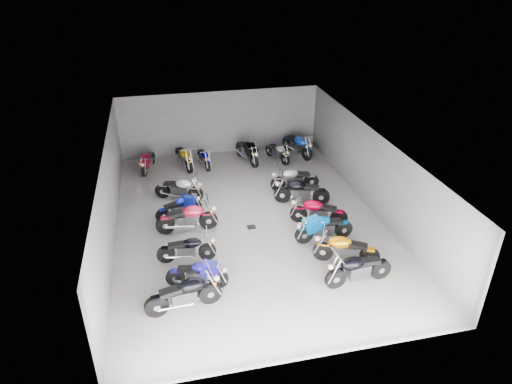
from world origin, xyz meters
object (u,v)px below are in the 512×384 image
Objects in this scene: motorcycle_left_a at (184,294)px; motorcycle_right_f at (294,179)px; motorcycle_back_f at (298,145)px; motorcycle_right_e at (301,191)px; motorcycle_back_b at (184,157)px; motorcycle_left_c at (187,249)px; motorcycle_right_a at (358,269)px; motorcycle_back_d at (247,151)px; motorcycle_right_b at (346,249)px; motorcycle_back_e at (278,152)px; motorcycle_right_d at (318,212)px; drain_grate at (251,227)px; motorcycle_left_e at (179,207)px; motorcycle_back_a at (148,161)px; motorcycle_right_c at (323,228)px; motorcycle_left_b at (198,274)px; motorcycle_left_d at (188,218)px; motorcycle_left_f at (179,189)px; motorcycle_back_c at (204,158)px.

motorcycle_right_f is at bearing 133.13° from motorcycle_left_a.
motorcycle_back_f is at bearing 139.23° from motorcycle_left_a.
motorcycle_right_e reaches higher than motorcycle_back_b.
motorcycle_left_c is 0.89× the size of motorcycle_right_e.
motorcycle_right_a is 10.02m from motorcycle_back_d.
motorcycle_right_a is at bearing -157.53° from motorcycle_right_b.
motorcycle_back_e is at bearing 16.31° from motorcycle_right_e.
drain_grate is at bearing 107.47° from motorcycle_right_d.
motorcycle_left_e is at bearing 75.76° from motorcycle_right_b.
motorcycle_back_d is at bearing -164.41° from motorcycle_back_a.
drain_grate is at bearing 39.37° from motorcycle_back_f.
motorcycle_back_b is 1.17× the size of motorcycle_back_e.
motorcycle_back_d is at bearing 3.65° from motorcycle_right_a.
motorcycle_right_c is at bearing 34.56° from motorcycle_right_b.
motorcycle_right_f is (5.06, 1.31, 0.06)m from motorcycle_left_e.
motorcycle_back_e is at bearing 150.41° from motorcycle_left_c.
motorcycle_left_b is at bearing 143.28° from motorcycle_right_d.
motorcycle_right_c is 8.61m from motorcycle_back_b.
motorcycle_left_b is 3.27m from motorcycle_left_d.
motorcycle_left_d is 1.07× the size of motorcycle_right_f.
motorcycle_left_f is 6.40m from motorcycle_right_c.
motorcycle_right_e is at bearing 29.95° from drain_grate.
motorcycle_back_d is at bearing 37.30° from motorcycle_right_d.
motorcycle_left_b is (-2.34, -2.99, 0.47)m from drain_grate.
motorcycle_right_f is 0.94× the size of motorcycle_back_f.
motorcycle_back_a is at bearing 27.47° from motorcycle_right_a.
motorcycle_right_b reaches higher than motorcycle_right_d.
motorcycle_right_c is at bearing 145.19° from motorcycle_back_a.
motorcycle_right_b is 9.98m from motorcycle_back_b.
motorcycle_right_a is (5.37, 0.01, -0.00)m from motorcycle_left_a.
motorcycle_left_b is at bearing 71.83° from motorcycle_back_c.
motorcycle_back_d reaches higher than drain_grate.
motorcycle_right_b reaches higher than motorcycle_left_e.
motorcycle_back_f reaches higher than motorcycle_back_b.
motorcycle_back_e is (5.05, 2.98, -0.04)m from motorcycle_left_f.
motorcycle_left_f reaches higher than motorcycle_left_c.
motorcycle_back_b is (0.33, 5.73, -0.02)m from motorcycle_left_d.
motorcycle_back_d is at bearing 34.17° from motorcycle_right_b.
motorcycle_left_f is 0.87× the size of motorcycle_right_a.
motorcycle_left_a is 4.23m from motorcycle_left_d.
motorcycle_left_e is 6.84m from motorcycle_back_e.
motorcycle_back_d reaches higher than motorcycle_back_c.
motorcycle_right_b is (5.41, 1.10, -0.01)m from motorcycle_left_a.
motorcycle_back_f reaches higher than drain_grate.
motorcycle_right_c is at bearing 97.15° from motorcycle_left_c.
motorcycle_right_b is 9.13m from motorcycle_back_f.
motorcycle_right_b reaches higher than motorcycle_back_c.
motorcycle_left_d reaches higher than motorcycle_back_e.
motorcycle_right_d and motorcycle_back_b have the same top height.
motorcycle_right_d is at bearing 109.28° from motorcycle_left_c.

